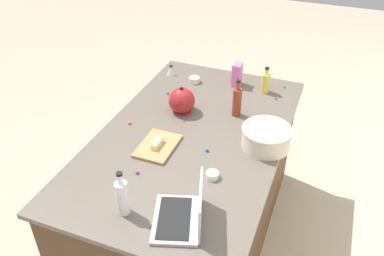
% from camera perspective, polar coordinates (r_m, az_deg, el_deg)
% --- Properties ---
extents(ground_plane, '(12.00, 12.00, 0.00)m').
position_cam_1_polar(ground_plane, '(3.11, 0.00, -14.56)').
color(ground_plane, '#B7A88E').
extents(island_counter, '(1.87, 1.12, 0.90)m').
position_cam_1_polar(island_counter, '(2.78, 0.00, -8.48)').
color(island_counter, '#4C331E').
rests_on(island_counter, ground).
extents(laptop, '(0.36, 0.31, 0.22)m').
position_cam_1_polar(laptop, '(1.93, -1.11, -12.23)').
color(laptop, '#B7B7BC').
rests_on(laptop, island_counter).
extents(mixing_bowl_large, '(0.30, 0.30, 0.13)m').
position_cam_1_polar(mixing_bowl_large, '(2.40, 10.60, -1.25)').
color(mixing_bowl_large, beige).
rests_on(mixing_bowl_large, island_counter).
extents(bottle_vinegar, '(0.06, 0.06, 0.25)m').
position_cam_1_polar(bottle_vinegar, '(1.96, -9.94, -9.69)').
color(bottle_vinegar, white).
rests_on(bottle_vinegar, island_counter).
extents(bottle_soy, '(0.06, 0.06, 0.26)m').
position_cam_1_polar(bottle_soy, '(2.65, 6.46, 3.82)').
color(bottle_soy, maroon).
rests_on(bottle_soy, island_counter).
extents(bottle_oil, '(0.06, 0.06, 0.20)m').
position_cam_1_polar(bottle_oil, '(2.96, 10.49, 6.45)').
color(bottle_oil, '#DBC64C').
rests_on(bottle_oil, island_counter).
extents(kettle, '(0.21, 0.18, 0.20)m').
position_cam_1_polar(kettle, '(2.68, -1.49, 3.88)').
color(kettle, maroon).
rests_on(kettle, island_counter).
extents(cutting_board, '(0.29, 0.20, 0.02)m').
position_cam_1_polar(cutting_board, '(2.39, -4.93, -2.58)').
color(cutting_board, '#AD7F4C').
rests_on(cutting_board, island_counter).
extents(butter_stick_left, '(0.11, 0.04, 0.04)m').
position_cam_1_polar(butter_stick_left, '(2.37, -5.01, -2.13)').
color(butter_stick_left, '#F4E58C').
rests_on(butter_stick_left, cutting_board).
extents(ramekin_small, '(0.08, 0.08, 0.04)m').
position_cam_1_polar(ramekin_small, '(3.07, 0.34, 6.92)').
color(ramekin_small, beige).
rests_on(ramekin_small, island_counter).
extents(ramekin_medium, '(0.07, 0.07, 0.04)m').
position_cam_1_polar(ramekin_medium, '(2.17, 2.92, -6.74)').
color(ramekin_medium, white).
rests_on(ramekin_medium, island_counter).
extents(kitchen_timer, '(0.07, 0.07, 0.08)m').
position_cam_1_polar(kitchen_timer, '(3.19, -3.01, 8.26)').
color(kitchen_timer, '#B2B2B7').
rests_on(kitchen_timer, island_counter).
extents(candy_bag, '(0.09, 0.06, 0.17)m').
position_cam_1_polar(candy_bag, '(3.03, 6.46, 7.63)').
color(candy_bag, pink).
rests_on(candy_bag, island_counter).
extents(candy_0, '(0.02, 0.02, 0.02)m').
position_cam_1_polar(candy_0, '(2.62, -8.93, 0.76)').
color(candy_0, orange).
rests_on(candy_0, island_counter).
extents(candy_1, '(0.02, 0.02, 0.02)m').
position_cam_1_polar(candy_1, '(2.91, 11.93, 4.19)').
color(candy_1, '#CC3399').
rests_on(candy_1, island_counter).
extents(candy_2, '(0.02, 0.02, 0.02)m').
position_cam_1_polar(candy_2, '(3.08, 13.09, 5.77)').
color(candy_2, green).
rests_on(candy_2, island_counter).
extents(candy_3, '(0.02, 0.02, 0.02)m').
position_cam_1_polar(candy_3, '(2.35, 2.14, -3.15)').
color(candy_3, blue).
rests_on(candy_3, island_counter).
extents(candy_4, '(0.02, 0.02, 0.02)m').
position_cam_1_polar(candy_4, '(2.22, -7.86, -6.28)').
color(candy_4, '#CC3399').
rests_on(candy_4, island_counter).
extents(candy_5, '(0.02, 0.02, 0.02)m').
position_cam_1_polar(candy_5, '(2.92, -3.48, 5.06)').
color(candy_5, '#CC3399').
rests_on(candy_5, island_counter).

